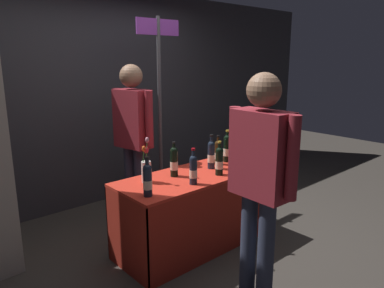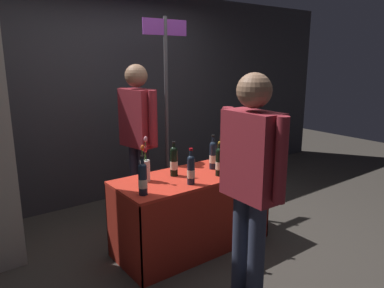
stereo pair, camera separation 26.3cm
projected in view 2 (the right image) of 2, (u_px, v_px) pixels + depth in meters
name	position (u px, v px, depth m)	size (l,w,h in m)	color
ground_plane	(192.00, 245.00, 3.59)	(12.00, 12.00, 0.00)	#38332D
back_partition	(111.00, 97.00, 4.62)	(7.88, 0.12, 2.62)	#2D2D33
tasting_table	(192.00, 198.00, 3.48)	(1.48, 0.64, 0.73)	red
featured_wine_bottle	(221.00, 153.00, 3.73)	(0.07, 0.07, 0.30)	#38230F
display_bottle_0	(191.00, 169.00, 3.15)	(0.07, 0.07, 0.32)	#192333
display_bottle_1	(174.00, 161.00, 3.37)	(0.07, 0.07, 0.33)	black
display_bottle_2	(219.00, 161.00, 3.38)	(0.07, 0.07, 0.32)	black
display_bottle_3	(143.00, 178.00, 2.90)	(0.07, 0.07, 0.32)	#192333
display_bottle_4	(231.00, 148.00, 3.81)	(0.08, 0.08, 0.34)	black
display_bottle_5	(213.00, 155.00, 3.59)	(0.07, 0.07, 0.34)	#192333
wine_glass_near_vendor	(235.00, 162.00, 3.47)	(0.07, 0.07, 0.14)	silver
flower_vase	(145.00, 168.00, 3.23)	(0.09, 0.09, 0.41)	silver
vendor_presenter	(138.00, 130.00, 3.92)	(0.28, 0.56, 1.74)	#2D3347
taster_foreground_right	(251.00, 173.00, 2.50)	(0.24, 0.59, 1.71)	#2D3347
booth_signpost	(166.00, 94.00, 4.20)	(0.57, 0.04, 2.25)	#47474C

